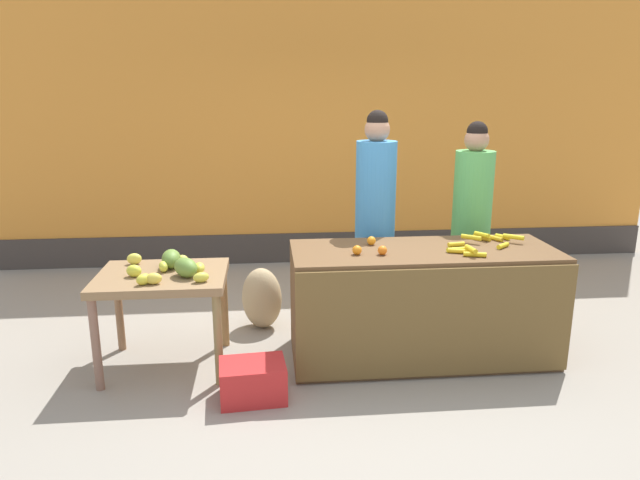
% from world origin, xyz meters
% --- Properties ---
extents(ground_plane, '(24.00, 24.00, 0.00)m').
position_xyz_m(ground_plane, '(0.00, 0.00, 0.00)').
color(ground_plane, gray).
extents(market_wall_back, '(7.98, 0.23, 3.20)m').
position_xyz_m(market_wall_back, '(0.00, 2.76, 1.57)').
color(market_wall_back, orange).
rests_on(market_wall_back, ground).
extents(fruit_stall_counter, '(2.00, 0.80, 0.87)m').
position_xyz_m(fruit_stall_counter, '(0.42, -0.01, 0.44)').
color(fruit_stall_counter, brown).
rests_on(fruit_stall_counter, ground).
extents(side_table_wooden, '(0.93, 0.75, 0.74)m').
position_xyz_m(side_table_wooden, '(-1.54, 0.00, 0.64)').
color(side_table_wooden, olive).
rests_on(side_table_wooden, ground).
extents(banana_bunch_pile, '(0.68, 0.58, 0.07)m').
position_xyz_m(banana_bunch_pile, '(0.87, 0.02, 0.90)').
color(banana_bunch_pile, yellow).
rests_on(banana_bunch_pile, fruit_stall_counter).
extents(orange_pile, '(0.25, 0.35, 0.07)m').
position_xyz_m(orange_pile, '(-0.00, -0.03, 0.91)').
color(orange_pile, orange).
rests_on(orange_pile, fruit_stall_counter).
extents(mango_papaya_pile, '(0.68, 0.60, 0.14)m').
position_xyz_m(mango_papaya_pile, '(-1.45, -0.00, 0.80)').
color(mango_papaya_pile, '#D2D843').
rests_on(mango_papaya_pile, side_table_wooden).
extents(vendor_woman_blue_shirt, '(0.34, 0.34, 1.88)m').
position_xyz_m(vendor_woman_blue_shirt, '(0.16, 0.63, 0.95)').
color(vendor_woman_blue_shirt, '#33333D').
rests_on(vendor_woman_blue_shirt, ground).
extents(vendor_woman_green_shirt, '(0.34, 0.34, 1.78)m').
position_xyz_m(vendor_woman_green_shirt, '(1.05, 0.73, 0.90)').
color(vendor_woman_green_shirt, '#33333D').
rests_on(vendor_woman_green_shirt, ground).
extents(produce_crate, '(0.46, 0.36, 0.26)m').
position_xyz_m(produce_crate, '(-0.88, -0.55, 0.13)').
color(produce_crate, red).
rests_on(produce_crate, ground).
extents(produce_sack, '(0.46, 0.43, 0.54)m').
position_xyz_m(produce_sack, '(-0.82, 0.67, 0.27)').
color(produce_sack, tan).
rests_on(produce_sack, ground).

